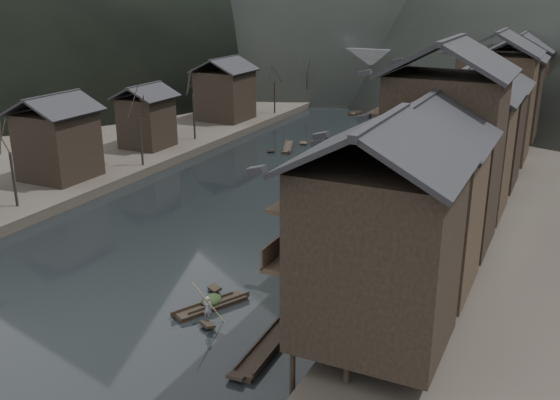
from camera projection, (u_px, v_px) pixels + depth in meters
The scene contains 12 objects.
water at pixel (175, 261), 45.31m from camera, with size 300.00×300.00×0.00m, color black.
left_bank at pixel (136, 115), 93.59m from camera, with size 40.00×200.00×1.20m, color #2D2823.
stilt_houses at pixel (476, 115), 51.49m from camera, with size 9.00×67.60×16.18m.
left_houses at pixel (124, 113), 69.05m from camera, with size 8.10×53.20×8.73m.
bare_trees at pixel (163, 104), 69.49m from camera, with size 3.94×74.84×7.88m.
moored_sampans at pixel (417, 190), 60.62m from camera, with size 2.83×69.15×0.47m.
midriver_boats at pixel (345, 127), 87.92m from camera, with size 9.63×32.12×0.45m.
stone_bridge at pixel (421, 73), 104.94m from camera, with size 40.00×6.00×9.00m.
hero_sampan at pixel (211, 305), 38.64m from camera, with size 3.13×5.10×0.44m.
cargo_heap at pixel (211, 295), 38.68m from camera, with size 1.16×1.51×0.69m, color black.
boatman at pixel (208, 305), 36.57m from camera, with size 0.58×0.38×1.59m, color slate.
bamboo_pole at pixel (209, 267), 35.68m from camera, with size 0.06×0.06×3.88m, color #8C7A51.
Camera 1 is at (24.92, -33.93, 18.94)m, focal length 40.00 mm.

